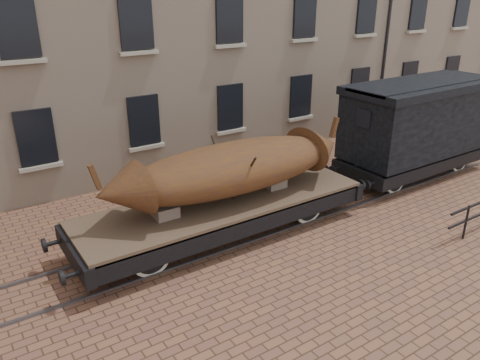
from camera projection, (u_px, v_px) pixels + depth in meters
ground at (290, 214)px, 14.27m from camera, size 90.00×90.00×0.00m
rail_track at (291, 213)px, 14.26m from camera, size 30.00×1.52×0.06m
flatcar_wagon at (223, 208)px, 12.72m from camera, size 9.08×2.46×1.37m
iron_boat at (233, 168)px, 12.45m from camera, size 7.52×2.19×1.76m
goods_van at (419, 118)px, 16.37m from camera, size 6.66×2.43×3.44m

